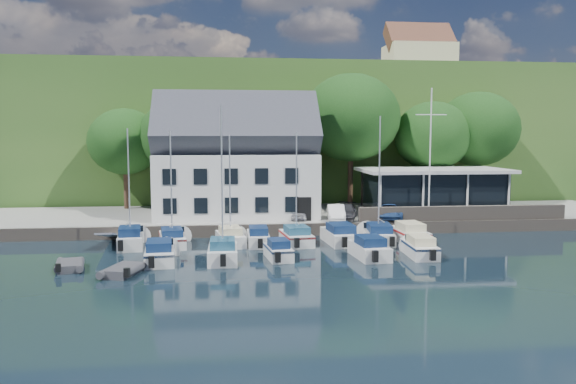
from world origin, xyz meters
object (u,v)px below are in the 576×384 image
boat_r1_0 (129,183)px  boat_r2_2 (278,249)px  boat_r1_4 (296,186)px  car_white (336,212)px  boat_r2_0 (160,251)px  car_dgrey (345,211)px  boat_r2_3 (369,247)px  boat_r2_4 (419,246)px  boat_r1_2 (230,188)px  boat_r1_7 (409,232)px  dinghy_1 (123,269)px  boat_r1_1 (171,190)px  car_blue (389,211)px  harbor_building (236,167)px  boat_r1_3 (258,235)px  dinghy_0 (70,264)px  boat_r1_6 (379,184)px  boat_r2_1 (222,189)px  car_silver (299,213)px  flagpole (430,154)px  club_pavilion (432,191)px  boat_r1_5 (340,233)px

boat_r1_0 → boat_r2_2: (10.39, -5.08, -4.03)m
boat_r1_4 → car_white: bearing=45.8°
boat_r1_4 → boat_r2_0: bearing=-159.1°
car_dgrey → boat_r2_2: size_ratio=0.94×
boat_r2_3 → boat_r2_4: 3.52m
boat_r1_2 → boat_r2_2: bearing=-68.5°
boat_r1_2 → boat_r1_7: boat_r1_2 is taller
dinghy_1 → boat_r1_1: bearing=93.8°
car_blue → boat_r2_2: 14.66m
harbor_building → car_blue: 13.95m
boat_r1_3 → dinghy_0: size_ratio=2.02×
boat_r1_6 → boat_r2_1: (-11.78, -5.27, 0.24)m
boat_r1_3 → boat_r1_7: (11.61, -0.11, 0.07)m
car_silver → boat_r1_0: (-13.15, -5.64, 3.16)m
boat_r1_3 → boat_r1_6: (9.17, -0.18, 3.80)m
flagpole → boat_r2_1: (-17.39, -9.71, -1.80)m
boat_r1_3 → boat_r1_4: bearing=-4.3°
dinghy_1 → boat_r1_0: bearing=114.0°
car_silver → dinghy_1: car_silver is taller
car_silver → boat_r2_2: car_silver is taller
flagpole → boat_r2_4: 11.85m
harbor_building → dinghy_0: 19.21m
flagpole → boat_r1_2: (-16.84, -4.18, -2.26)m
car_dgrey → dinghy_1: (-16.22, -13.69, -1.28)m
boat_r1_2 → car_blue: bearing=10.5°
boat_r2_1 → boat_r2_3: bearing=1.3°
car_silver → car_white: bearing=-6.2°
boat_r1_1 → boat_r2_2: size_ratio=1.76×
boat_r1_2 → boat_r2_1: size_ratio=0.90×
flagpole → boat_r2_3: bearing=-128.5°
car_dgrey → dinghy_1: 21.26m
boat_r1_3 → boat_r2_4: 11.84m
car_white → boat_r2_0: 16.92m
car_dgrey → boat_r2_3: car_dgrey is taller
boat_r1_3 → boat_r1_6: bearing=-0.8°
boat_r1_0 → boat_r2_3: boat_r1_0 is taller
boat_r1_7 → dinghy_0: size_ratio=2.15×
club_pavilion → boat_r1_3: bearing=-153.6°
boat_r1_7 → dinghy_1: (-20.01, -8.13, -0.41)m
boat_r2_2 → dinghy_1: 9.98m
boat_r1_3 → boat_r2_2: bearing=-77.9°
boat_r1_3 → boat_r1_4: size_ratio=0.67×
boat_r1_2 → boat_r2_3: boat_r1_2 is taller
car_silver → boat_r1_2: (-5.87, -5.62, 2.73)m
club_pavilion → flagpole: flagpole is taller
boat_r1_2 → car_dgrey: bearing=18.6°
car_white → dinghy_1: car_white is taller
flagpole → boat_r1_7: bearing=-125.9°
boat_r1_1 → boat_r1_3: size_ratio=1.40×
boat_r1_5 → boat_r2_0: boat_r1_5 is taller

